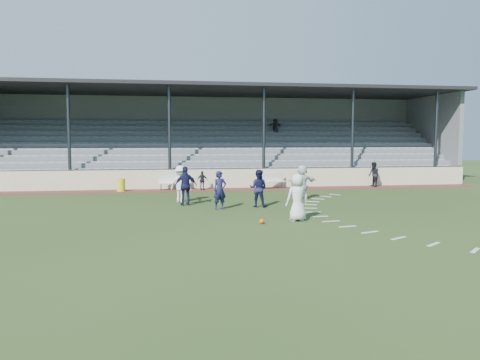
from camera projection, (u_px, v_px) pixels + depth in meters
name	position (u px, v px, depth m)	size (l,w,h in m)	color
ground	(250.00, 218.00, 18.37)	(90.00, 90.00, 0.00)	#293E19
cinder_track	(220.00, 190.00, 28.70)	(34.00, 2.00, 0.02)	#522820
retaining_wall	(218.00, 179.00, 29.69)	(34.00, 0.18, 1.20)	beige
bench_left	(175.00, 181.00, 28.56)	(2.04, 0.93, 0.95)	white
bench_right	(271.00, 180.00, 29.22)	(1.98, 1.26, 0.95)	white
trash_bin	(121.00, 185.00, 27.67)	(0.47, 0.47, 0.76)	yellow
football	(262.00, 221.00, 17.16)	(0.20, 0.20, 0.20)	#C4510B
player_white_lead	(297.00, 197.00, 17.73)	(0.88, 0.58, 1.81)	silver
player_navy_lead	(220.00, 190.00, 20.63)	(0.62, 0.41, 1.71)	#15173B
player_navy_mid	(258.00, 188.00, 21.40)	(0.84, 0.65, 1.72)	#15173B
player_white_wing	(181.00, 184.00, 23.04)	(1.17, 0.67, 1.81)	silver
player_navy_wing	(186.00, 186.00, 21.91)	(1.08, 0.45, 1.84)	#15173B
player_white_back	(302.00, 182.00, 24.11)	(1.67, 0.53, 1.81)	silver
official	(374.00, 174.00, 30.25)	(0.79, 0.61, 1.62)	black
sub_left_near	(182.00, 180.00, 28.53)	(0.43, 0.28, 1.17)	black
sub_left_far	(202.00, 180.00, 28.53)	(0.67, 0.28, 1.15)	black
sub_right	(301.00, 180.00, 29.32)	(0.66, 0.38, 1.03)	black
grandstand	(211.00, 152.00, 34.18)	(34.60, 9.00, 6.61)	slate
penalty_arc	(349.00, 216.00, 19.02)	(3.89, 14.63, 0.01)	silver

